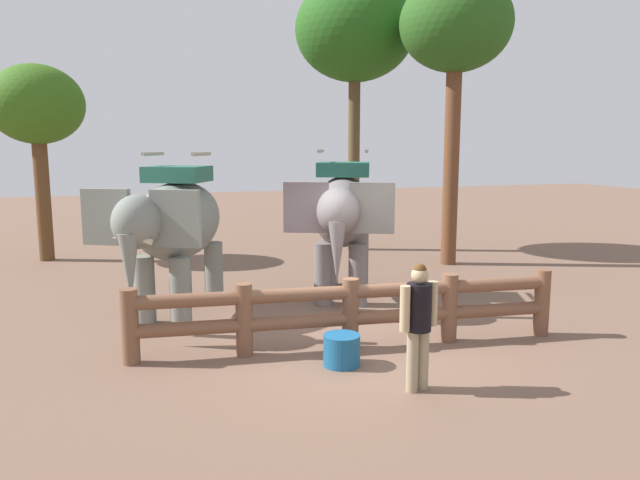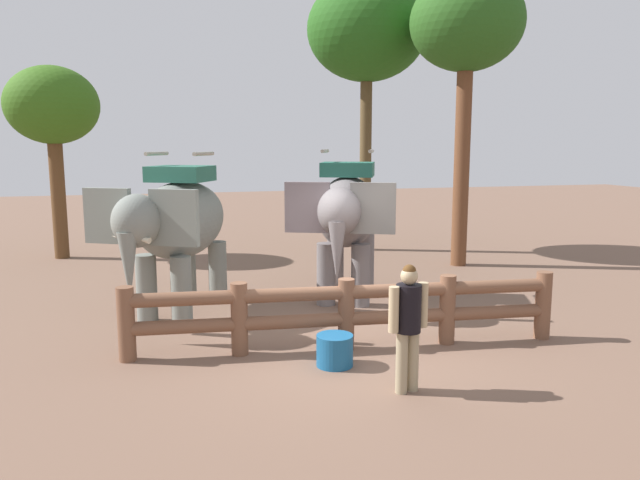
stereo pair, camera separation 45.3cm
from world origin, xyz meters
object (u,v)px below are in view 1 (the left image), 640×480
(tree_back_center, at_px, (456,29))
(tourist_woman_in_black, at_px, (419,318))
(elephant_center, at_px, (343,216))
(feed_bucket, at_px, (342,350))
(tree_far_right, at_px, (37,108))
(elephant_near_left, at_px, (174,225))
(tree_far_left, at_px, (355,32))
(log_fence, at_px, (350,309))

(tree_back_center, bearing_deg, tourist_woman_in_black, -122.28)
(elephant_center, xyz_separation_m, feed_bucket, (-1.27, -3.49, -1.40))
(elephant_center, bearing_deg, tree_far_right, 134.86)
(elephant_near_left, height_order, feed_bucket, elephant_near_left)
(tourist_woman_in_black, relative_size, tree_back_center, 0.23)
(elephant_center, relative_size, tree_far_left, 0.46)
(elephant_near_left, distance_m, tree_far_right, 7.27)
(tourist_woman_in_black, height_order, feed_bucket, tourist_woman_in_black)
(elephant_near_left, distance_m, tourist_woman_in_black, 4.97)
(tourist_woman_in_black, relative_size, feed_bucket, 3.15)
(elephant_near_left, height_order, tree_far_left, tree_far_left)
(elephant_near_left, distance_m, tree_far_left, 8.79)
(elephant_center, relative_size, tourist_woman_in_black, 2.17)
(tree_back_center, bearing_deg, log_fence, -131.36)
(feed_bucket, bearing_deg, tourist_woman_in_black, -60.91)
(tree_far_left, relative_size, feed_bucket, 14.84)
(elephant_center, height_order, feed_bucket, elephant_center)
(log_fence, xyz_separation_m, elephant_center, (0.92, 2.87, 1.02))
(elephant_center, xyz_separation_m, tree_back_center, (3.69, 2.36, 4.05))
(log_fence, bearing_deg, elephant_near_left, 131.87)
(tree_far_left, height_order, tree_far_right, tree_far_left)
(tourist_woman_in_black, relative_size, tree_far_left, 0.21)
(tourist_woman_in_black, xyz_separation_m, tree_far_right, (-5.29, 10.56, 2.96))
(log_fence, bearing_deg, tree_back_center, 48.64)
(elephant_near_left, relative_size, tree_back_center, 0.48)
(tourist_woman_in_black, bearing_deg, tree_far_right, 116.61)
(elephant_near_left, xyz_separation_m, tourist_woman_in_black, (2.51, -4.23, -0.69))
(elephant_near_left, bearing_deg, elephant_center, 5.88)
(tree_far_left, bearing_deg, tree_far_right, 173.61)
(tree_far_left, xyz_separation_m, tree_back_center, (1.51, -2.72, -0.31))
(tree_far_left, distance_m, tree_back_center, 3.13)
(elephant_near_left, xyz_separation_m, tree_back_center, (6.89, 2.69, 4.07))
(tourist_woman_in_black, height_order, tree_far_left, tree_far_left)
(log_fence, distance_m, tree_far_right, 10.72)
(tree_far_left, bearing_deg, tourist_woman_in_black, -106.52)
(tourist_woman_in_black, xyz_separation_m, tree_far_left, (2.86, 9.64, 5.06))
(log_fence, relative_size, elephant_center, 1.87)
(tourist_woman_in_black, bearing_deg, tree_far_left, 73.48)
(tree_far_left, distance_m, tree_far_right, 8.46)
(log_fence, xyz_separation_m, tree_far_left, (3.10, 7.95, 5.37))
(tourist_woman_in_black, distance_m, tree_back_center, 9.47)
(elephant_near_left, height_order, tourist_woman_in_black, elephant_near_left)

